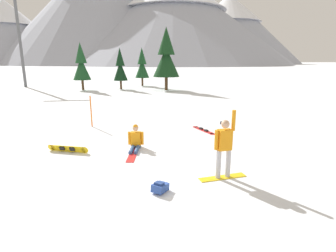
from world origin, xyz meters
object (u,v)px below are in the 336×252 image
object	(u,v)px
pine_tree_slender	(81,64)
pine_tree_young	(120,67)
snowboarder_midground	(135,141)
backpack_blue	(160,187)
loose_snowboard_near_left	(204,130)
pine_tree_tall	(166,56)
snowboarder_foreground	(224,147)
pine_tree_broad	(142,65)
ski_lift_tower	(19,34)
loose_snowboard_near_right	(68,149)
trail_marker_pole	(91,111)

from	to	relation	value
pine_tree_slender	pine_tree_young	bearing A→B (deg)	0.44
snowboarder_midground	backpack_blue	size ratio (longest dim) A/B	3.30
loose_snowboard_near_left	backpack_blue	size ratio (longest dim) A/B	3.21
pine_tree_tall	snowboarder_foreground	bearing A→B (deg)	-95.54
loose_snowboard_near_left	pine_tree_broad	size ratio (longest dim) A/B	0.35
snowboarder_midground	ski_lift_tower	bearing A→B (deg)	114.82
snowboarder_foreground	snowboarder_midground	size ratio (longest dim) A/B	1.11
snowboarder_foreground	snowboarder_midground	world-z (taller)	snowboarder_foreground
pine_tree_broad	pine_tree_tall	size ratio (longest dim) A/B	0.72
snowboarder_midground	ski_lift_tower	size ratio (longest dim) A/B	0.16
ski_lift_tower	pine_tree_tall	bearing A→B (deg)	-21.52
pine_tree_tall	ski_lift_tower	bearing A→B (deg)	158.48
snowboarder_foreground	backpack_blue	xyz separation A→B (m)	(-1.97, -0.55, -0.84)
pine_tree_tall	pine_tree_broad	bearing A→B (deg)	112.24
pine_tree_slender	snowboarder_foreground	bearing A→B (deg)	-74.10
backpack_blue	pine_tree_young	world-z (taller)	pine_tree_young
pine_tree_tall	loose_snowboard_near_right	bearing A→B (deg)	-109.47
snowboarder_foreground	pine_tree_tall	world-z (taller)	pine_tree_tall
pine_tree_young	ski_lift_tower	xyz separation A→B (m)	(-12.32, 5.12, 4.01)
pine_tree_young	pine_tree_slender	xyz separation A→B (m)	(-4.41, -0.03, 0.31)
loose_snowboard_near_right	backpack_blue	bearing A→B (deg)	-51.01
ski_lift_tower	loose_snowboard_near_right	bearing A→B (deg)	-69.70
snowboarder_foreground	loose_snowboard_near_right	distance (m)	5.99
pine_tree_broad	snowboarder_midground	bearing A→B (deg)	-95.21
pine_tree_slender	backpack_blue	bearing A→B (deg)	-78.49
snowboarder_midground	pine_tree_young	distance (m)	22.67
pine_tree_young	loose_snowboard_near_left	bearing A→B (deg)	-78.87
loose_snowboard_near_right	pine_tree_young	size ratio (longest dim) A/B	0.33
loose_snowboard_near_left	trail_marker_pole	xyz separation A→B (m)	(-5.59, 1.81, 0.80)
pine_tree_broad	ski_lift_tower	xyz separation A→B (m)	(-15.21, 1.22, 3.89)
snowboarder_midground	pine_tree_slender	bearing A→B (deg)	102.24
snowboarder_foreground	pine_tree_broad	size ratio (longest dim) A/B	0.40
pine_tree_broad	pine_tree_tall	distance (m)	6.25
snowboarder_midground	pine_tree_tall	size ratio (longest dim) A/B	0.26
loose_snowboard_near_left	pine_tree_young	bearing A→B (deg)	101.13
ski_lift_tower	snowboarder_foreground	bearing A→B (deg)	-63.72
backpack_blue	ski_lift_tower	size ratio (longest dim) A/B	0.05
pine_tree_tall	ski_lift_tower	world-z (taller)	ski_lift_tower
pine_tree_slender	trail_marker_pole	bearing A→B (deg)	-81.32
snowboarder_foreground	pine_tree_broad	world-z (taller)	pine_tree_broad
snowboarder_midground	loose_snowboard_near_left	size ratio (longest dim) A/B	1.03
snowboarder_midground	pine_tree_tall	bearing A→B (deg)	77.12
trail_marker_pole	pine_tree_tall	world-z (taller)	pine_tree_tall
pine_tree_slender	pine_tree_broad	bearing A→B (deg)	28.33
loose_snowboard_near_left	pine_tree_tall	world-z (taller)	pine_tree_tall
snowboarder_foreground	pine_tree_young	world-z (taller)	pine_tree_young
loose_snowboard_near_right	pine_tree_tall	world-z (taller)	pine_tree_tall
loose_snowboard_near_right	snowboarder_midground	bearing A→B (deg)	-0.83
loose_snowboard_near_right	trail_marker_pole	bearing A→B (deg)	82.78
pine_tree_slender	pine_tree_tall	world-z (taller)	pine_tree_tall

